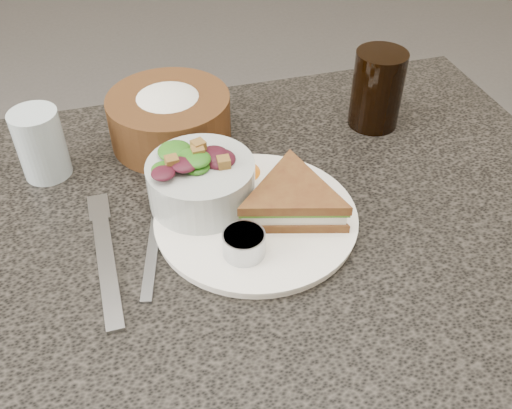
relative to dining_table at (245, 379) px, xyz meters
The scene contains 11 objects.
dining_table is the anchor object (origin of this frame).
dinner_plate 0.38m from the dining_table, ahead, with size 0.26×0.26×0.01m, color white.
sandwich 0.41m from the dining_table, ahead, with size 0.16×0.16×0.04m, color brown, non-canonical shape.
salad_bowl 0.43m from the dining_table, 130.14° to the left, with size 0.14×0.14×0.08m, color #A8AEAB, non-canonical shape.
dressing_ramekin 0.41m from the dining_table, 101.04° to the right, with size 0.05×0.05×0.03m, color #A8ADB4.
orange_wedge 0.41m from the dining_table, 75.44° to the left, with size 0.06×0.06×0.03m, color orange.
fork 0.42m from the dining_table, behind, with size 0.02×0.21×0.01m, color gray.
knife 0.39m from the dining_table, behind, with size 0.01×0.21×0.00m, color #91969B.
bread_basket 0.48m from the dining_table, 104.31° to the left, with size 0.18×0.18×0.10m, color #533417, non-canonical shape.
cola_glass 0.55m from the dining_table, 32.99° to the left, with size 0.08×0.08×0.14m, color black, non-canonical shape.
water_glass 0.52m from the dining_table, 143.08° to the left, with size 0.07×0.07×0.10m, color #ABBCC2.
Camera 1 is at (-0.13, -0.53, 1.27)m, focal length 40.00 mm.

